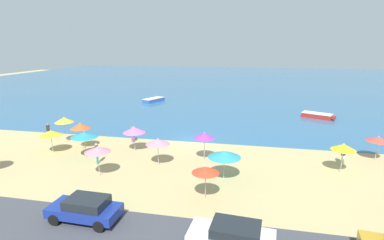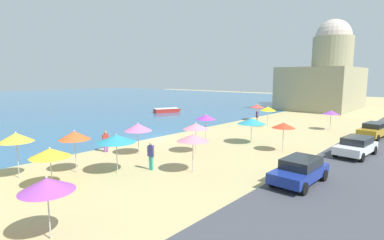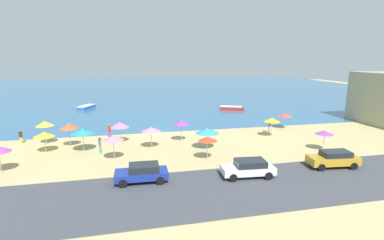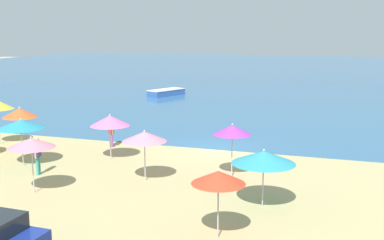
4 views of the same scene
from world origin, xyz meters
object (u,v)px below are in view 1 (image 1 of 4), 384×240
beach_umbrella_3 (205,170)px  beach_umbrella_4 (344,147)px  beach_umbrella_11 (64,120)px  bather_0 (48,130)px  beach_umbrella_10 (204,136)px  skiff_nearshore (318,116)px  beach_umbrella_9 (80,126)px  beach_umbrella_14 (224,154)px  beach_umbrella_0 (51,133)px  bather_2 (97,152)px  skiff_offshore (154,100)px  beach_umbrella_1 (378,139)px  beach_umbrella_5 (134,130)px  beach_umbrella_12 (84,135)px  beach_umbrella_8 (158,142)px  bather_1 (344,153)px  bather_3 (132,133)px  parked_car_4 (233,236)px  beach_umbrella_2 (98,149)px  parked_car_2 (85,208)px

beach_umbrella_3 → beach_umbrella_4: size_ratio=0.97×
beach_umbrella_11 → bather_0: 3.47m
beach_umbrella_10 → skiff_nearshore: beach_umbrella_10 is taller
beach_umbrella_3 → skiff_nearshore: bearing=65.2°
beach_umbrella_9 → beach_umbrella_14: size_ratio=1.07×
beach_umbrella_3 → beach_umbrella_0: bearing=159.3°
beach_umbrella_14 → bather_2: 10.93m
beach_umbrella_14 → skiff_offshore: size_ratio=0.53×
beach_umbrella_1 → beach_umbrella_5: 21.71m
beach_umbrella_12 → skiff_nearshore: size_ratio=0.55×
beach_umbrella_5 → beach_umbrella_8: (3.27, -2.90, -0.02)m
bather_2 → skiff_offshore: bather_2 is taller
beach_umbrella_5 → beach_umbrella_8: size_ratio=1.03×
beach_umbrella_0 → beach_umbrella_3: 16.51m
beach_umbrella_3 → skiff_nearshore: size_ratio=0.53×
beach_umbrella_1 → beach_umbrella_9: 27.00m
beach_umbrella_8 → bather_1: size_ratio=1.31×
beach_umbrella_12 → bather_3: bearing=64.1°
beach_umbrella_11 → bather_0: beach_umbrella_11 is taller
beach_umbrella_4 → beach_umbrella_5: bearing=175.4°
beach_umbrella_3 → beach_umbrella_11: size_ratio=0.86×
bather_2 → bather_0: bearing=147.1°
beach_umbrella_3 → bather_1: 13.23m
beach_umbrella_10 → parked_car_4: beach_umbrella_10 is taller
beach_umbrella_2 → beach_umbrella_10: 8.86m
beach_umbrella_12 → bather_2: bearing=-33.4°
beach_umbrella_1 → beach_umbrella_4: bearing=-137.1°
skiff_offshore → beach_umbrella_11: bearing=-94.0°
beach_umbrella_0 → beach_umbrella_14: 16.52m
beach_umbrella_2 → bather_2: 2.89m
beach_umbrella_2 → beach_umbrella_11: (-7.46, 6.89, 0.24)m
beach_umbrella_1 → bather_1: size_ratio=1.22×
beach_umbrella_2 → beach_umbrella_12: 4.63m
bather_2 → beach_umbrella_4: bearing=6.3°
beach_umbrella_5 → parked_car_2: (1.74, -11.65, -1.28)m
beach_umbrella_1 → bather_2: bearing=-166.5°
beach_umbrella_2 → bather_1: (19.00, 6.16, -1.14)m
beach_umbrella_1 → beach_umbrella_4: (-3.71, -3.45, 0.19)m
bather_0 → bather_1: 29.41m
beach_umbrella_14 → parked_car_2: 10.23m
parked_car_4 → skiff_nearshore: bearing=72.3°
beach_umbrella_8 → beach_umbrella_14: 5.88m
beach_umbrella_5 → beach_umbrella_11: bearing=172.9°
beach_umbrella_2 → beach_umbrella_9: bearing=131.2°
beach_umbrella_9 → beach_umbrella_3: bearing=-28.8°
skiff_nearshore → skiff_offshore: bearing=164.7°
beach_umbrella_2 → bather_3: size_ratio=1.45×
beach_umbrella_3 → beach_umbrella_5: bearing=135.8°
beach_umbrella_11 → beach_umbrella_5: bearing=-7.1°
beach_umbrella_5 → beach_umbrella_0: bearing=-164.9°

